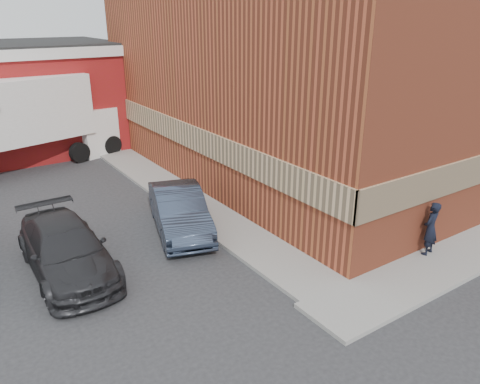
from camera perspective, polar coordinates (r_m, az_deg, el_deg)
ground at (r=12.68m, az=8.35°, el=-13.03°), size 90.00×90.00×0.00m
brick_building at (r=23.02m, az=9.82°, el=14.88°), size 14.25×18.25×9.36m
sidewalk_west at (r=19.67m, az=-8.04°, el=0.02°), size 1.80×18.00×0.12m
man at (r=15.27m, az=22.22°, el=-4.14°), size 0.69×0.52×1.69m
sedan at (r=16.07m, az=-7.39°, el=-2.22°), size 2.85×4.83×1.50m
suv_b at (r=14.33m, az=-20.43°, el=-6.60°), size 2.09×5.05×1.46m
box_truck at (r=24.58m, az=-24.09°, el=8.53°), size 9.04×4.63×4.28m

